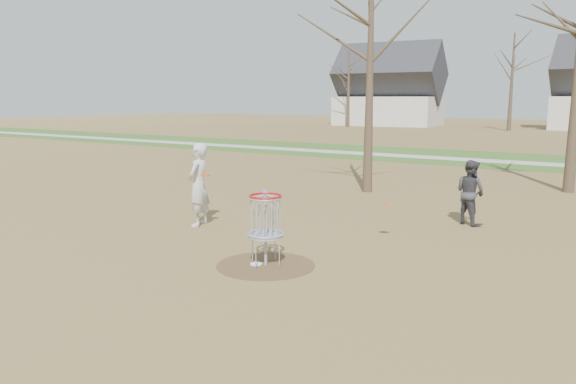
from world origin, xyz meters
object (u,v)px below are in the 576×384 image
object	(u,v)px
player_standing	(198,185)
player_throwing	(470,192)
disc_grounded	(256,264)
disc_golf_basket	(265,216)

from	to	relation	value
player_standing	player_throwing	world-z (taller)	player_standing
player_throwing	player_standing	bearing A→B (deg)	60.52
disc_grounded	disc_golf_basket	xyz separation A→B (m)	(0.16, 0.08, 0.89)
player_standing	disc_grounded	world-z (taller)	player_standing
player_standing	disc_grounded	distance (m)	3.71
player_standing	disc_golf_basket	distance (m)	3.69
player_throwing	disc_golf_basket	size ratio (longest dim) A/B	1.15
player_standing	disc_golf_basket	xyz separation A→B (m)	(3.22, -1.79, -0.07)
disc_grounded	disc_golf_basket	world-z (taller)	disc_golf_basket
disc_golf_basket	disc_grounded	bearing A→B (deg)	-154.84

